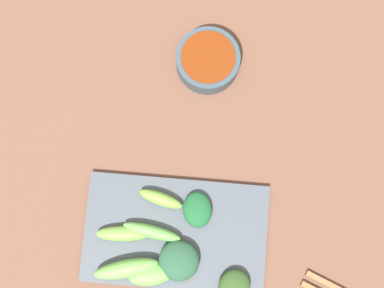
{
  "coord_description": "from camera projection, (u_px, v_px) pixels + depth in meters",
  "views": [
    {
      "loc": [
        0.14,
        0.02,
        0.91
      ],
      "look_at": [
        -0.0,
        0.0,
        0.05
      ],
      "focal_mm": 52.67,
      "sensor_mm": 36.0,
      "label": 1
    }
  ],
  "objects": [
    {
      "name": "broccoli_stalk_1",
      "position": [
        123.0,
        234.0,
        0.86
      ],
      "size": [
        0.03,
        0.09,
        0.02
      ],
      "primitive_type": "ellipsoid",
      "rotation": [
        0.0,
        0.0,
        0.08
      ],
      "color": "#689F41",
      "rests_on": "serving_plate"
    },
    {
      "name": "sauce_bowl",
      "position": [
        208.0,
        61.0,
        0.9
      ],
      "size": [
        0.1,
        0.1,
        0.04
      ],
      "color": "#344752",
      "rests_on": "tabletop"
    },
    {
      "name": "broccoli_leafy_6",
      "position": [
        181.0,
        261.0,
        0.85
      ],
      "size": [
        0.08,
        0.08,
        0.03
      ],
      "primitive_type": "ellipsoid",
      "rotation": [
        0.0,
        0.0,
        -0.3
      ],
      "color": "#244F35",
      "rests_on": "serving_plate"
    },
    {
      "name": "broccoli_stalk_4",
      "position": [
        151.0,
        275.0,
        0.85
      ],
      "size": [
        0.05,
        0.07,
        0.02
      ],
      "primitive_type": "ellipsoid",
      "rotation": [
        0.0,
        0.0,
        0.23
      ],
      "color": "#62BB48",
      "rests_on": "serving_plate"
    },
    {
      "name": "broccoli_leafy_0",
      "position": [
        197.0,
        210.0,
        0.87
      ],
      "size": [
        0.06,
        0.05,
        0.02
      ],
      "primitive_type": "ellipsoid",
      "rotation": [
        0.0,
        0.0,
        0.19
      ],
      "color": "#1A562D",
      "rests_on": "serving_plate"
    },
    {
      "name": "tabletop",
      "position": [
        189.0,
        149.0,
        0.91
      ],
      "size": [
        2.1,
        2.1,
        0.02
      ],
      "primitive_type": "cube",
      "color": "brown",
      "rests_on": "ground"
    },
    {
      "name": "broccoli_leafy_2",
      "position": [
        234.0,
        287.0,
        0.85
      ],
      "size": [
        0.06,
        0.06,
        0.02
      ],
      "primitive_type": "ellipsoid",
      "rotation": [
        0.0,
        0.0,
        -0.3
      ],
      "color": "#2B4A20",
      "rests_on": "serving_plate"
    },
    {
      "name": "broccoli_stalk_7",
      "position": [
        161.0,
        199.0,
        0.87
      ],
      "size": [
        0.04,
        0.07,
        0.02
      ],
      "primitive_type": "ellipsoid",
      "rotation": [
        0.0,
        0.0,
        -0.26
      ],
      "color": "#74B641",
      "rests_on": "serving_plate"
    },
    {
      "name": "broccoli_stalk_5",
      "position": [
        126.0,
        269.0,
        0.85
      ],
      "size": [
        0.05,
        0.1,
        0.03
      ],
      "primitive_type": "ellipsoid",
      "rotation": [
        0.0,
        0.0,
        0.27
      ],
      "color": "#68A94F",
      "rests_on": "serving_plate"
    },
    {
      "name": "broccoli_stalk_3",
      "position": [
        152.0,
        232.0,
        0.86
      ],
      "size": [
        0.03,
        0.09,
        0.02
      ],
      "primitive_type": "ellipsoid",
      "rotation": [
        0.0,
        0.0,
        -0.16
      ],
      "color": "#61A74B",
      "rests_on": "serving_plate"
    },
    {
      "name": "serving_plate",
      "position": [
        176.0,
        233.0,
        0.88
      ],
      "size": [
        0.17,
        0.28,
        0.01
      ],
      "primitive_type": "cube",
      "color": "#444C56",
      "rests_on": "tabletop"
    }
  ]
}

